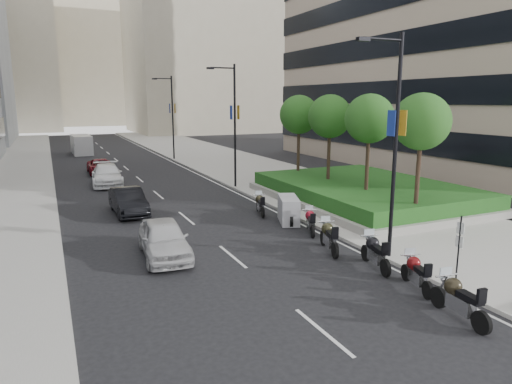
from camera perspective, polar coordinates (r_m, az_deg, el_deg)
ground at (r=16.76m, az=7.07°, el=-11.43°), size 160.00×160.00×0.00m
sidewalk_right at (r=46.85m, az=-2.75°, el=3.56°), size 10.00×100.00×0.15m
sidewalk_left at (r=43.74m, az=-29.23°, el=1.54°), size 8.00×100.00×0.15m
lane_edge at (r=45.18m, az=-9.01°, el=3.05°), size 0.12×100.00×0.01m
lane_centre at (r=44.10m, az=-15.53°, el=2.57°), size 0.12×100.00×0.01m
building_cream_right at (r=98.55m, az=-6.85°, el=18.07°), size 28.00×24.00×36.00m
building_cream_centre at (r=134.07m, az=-20.91°, el=16.08°), size 30.00×24.00×38.00m
planter at (r=30.04m, az=13.41°, el=-0.67°), size 10.00×14.00×0.40m
hedge at (r=29.93m, az=13.46°, el=0.46°), size 9.40×13.40×0.80m
tree_0 at (r=23.93m, az=19.99°, el=8.21°), size 2.80×2.80×6.30m
tree_1 at (r=26.93m, az=13.99°, el=8.84°), size 2.80×2.80×6.30m
tree_2 at (r=30.17m, az=9.22°, el=9.27°), size 2.80×2.80×6.30m
tree_3 at (r=33.57m, az=5.39°, el=9.57°), size 2.80×2.80×6.30m
lamp_post_0 at (r=18.80m, az=16.74°, el=6.61°), size 2.34×0.45×9.00m
lamp_post_1 at (r=33.49m, az=-2.91°, el=8.99°), size 2.34×0.45×9.00m
lamp_post_2 at (r=50.65m, az=-10.57°, el=9.64°), size 2.34×0.45×9.00m
parking_sign at (r=17.82m, az=24.04°, el=-5.99°), size 0.06×0.32×2.50m
motorcycle_0 at (r=15.25m, az=23.98°, el=-12.12°), size 0.82×2.45×1.22m
motorcycle_1 at (r=17.02m, az=19.41°, el=-9.52°), size 0.91×2.16×1.11m
motorcycle_2 at (r=18.57m, az=14.65°, el=-7.30°), size 0.88×2.38×1.20m
motorcycle_3 at (r=20.15m, az=9.10°, el=-5.55°), size 0.99×2.38×1.22m
motorcycle_4 at (r=22.75m, az=6.82°, el=-3.70°), size 1.03×2.05×1.08m
motorcycle_5 at (r=24.53m, az=4.09°, el=-2.25°), size 1.69×2.48×1.40m
motorcycle_6 at (r=26.25m, az=0.53°, el=-1.57°), size 0.84×2.15×1.09m
car_a at (r=19.57m, az=-11.44°, el=-5.75°), size 2.22×4.73×1.57m
car_b at (r=27.28m, az=-15.67°, el=-1.13°), size 1.70×4.61×1.51m
car_c at (r=37.20m, az=-18.13°, el=2.06°), size 2.64×5.61×1.58m
car_d at (r=43.19m, az=-18.85°, el=3.05°), size 2.18×4.64×1.28m
delivery_van at (r=59.51m, az=-20.95°, el=5.46°), size 2.25×5.49×2.27m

